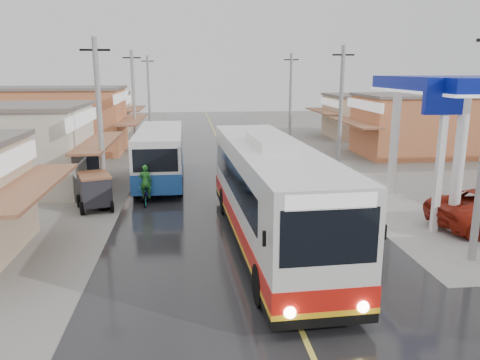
{
  "coord_description": "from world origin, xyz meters",
  "views": [
    {
      "loc": [
        -2.73,
        -14.29,
        6.5
      ],
      "look_at": [
        -0.49,
        6.01,
        1.67
      ],
      "focal_mm": 35.0,
      "sensor_mm": 36.0,
      "label": 1
    }
  ],
  "objects": [
    {
      "name": "ground",
      "position": [
        0.0,
        0.0,
        0.0
      ],
      "size": [
        120.0,
        120.0,
        0.0
      ],
      "primitive_type": "plane",
      "color": "slate",
      "rests_on": "ground"
    },
    {
      "name": "road",
      "position": [
        0.0,
        15.0,
        0.01
      ],
      "size": [
        12.0,
        90.0,
        0.02
      ],
      "primitive_type": "cube",
      "color": "black",
      "rests_on": "ground"
    },
    {
      "name": "centre_line",
      "position": [
        0.0,
        15.0,
        0.02
      ],
      "size": [
        0.15,
        90.0,
        0.01
      ],
      "primitive_type": "cube",
      "color": "#D8CC4C",
      "rests_on": "road"
    },
    {
      "name": "shopfronts_left",
      "position": [
        -13.0,
        18.0,
        0.0
      ],
      "size": [
        11.0,
        44.0,
        5.2
      ],
      "primitive_type": null,
      "color": "tan",
      "rests_on": "ground"
    },
    {
      "name": "shopfronts_right",
      "position": [
        15.0,
        12.0,
        0.0
      ],
      "size": [
        11.0,
        44.0,
        4.8
      ],
      "primitive_type": null,
      "color": "beige",
      "rests_on": "ground"
    },
    {
      "name": "utility_poles_left",
      "position": [
        -7.0,
        16.0,
        0.0
      ],
      "size": [
        1.6,
        50.0,
        8.0
      ],
      "primitive_type": null,
      "color": "gray",
      "rests_on": "ground"
    },
    {
      "name": "utility_poles_right",
      "position": [
        7.0,
        15.0,
        0.0
      ],
      "size": [
        1.6,
        36.0,
        8.0
      ],
      "primitive_type": null,
      "color": "gray",
      "rests_on": "ground"
    },
    {
      "name": "coach_bus",
      "position": [
        0.22,
        2.32,
        1.99
      ],
      "size": [
        3.45,
        13.3,
        4.12
      ],
      "rotation": [
        0.0,
        0.0,
        0.04
      ],
      "color": "silver",
      "rests_on": "road"
    },
    {
      "name": "second_bus",
      "position": [
        -4.41,
        12.99,
        1.68
      ],
      "size": [
        2.61,
        9.39,
        3.11
      ],
      "rotation": [
        0.0,
        0.0,
        0.01
      ],
      "color": "silver",
      "rests_on": "road"
    },
    {
      "name": "cyclist",
      "position": [
        -4.88,
        8.29,
        0.67
      ],
      "size": [
        0.69,
        1.9,
        2.04
      ],
      "rotation": [
        0.0,
        0.0,
        -0.01
      ],
      "color": "black",
      "rests_on": "ground"
    },
    {
      "name": "tricycle_near",
      "position": [
        -7.24,
        7.8,
        0.98
      ],
      "size": [
        2.07,
        2.39,
        1.71
      ],
      "rotation": [
        0.0,
        0.0,
        0.31
      ],
      "color": "#26262D",
      "rests_on": "ground"
    },
    {
      "name": "tricycle_far",
      "position": [
        -9.11,
        12.77,
        1.06
      ],
      "size": [
        2.28,
        2.8,
        1.85
      ],
      "rotation": [
        0.0,
        0.0,
        -0.37
      ],
      "color": "#26262D",
      "rests_on": "ground"
    },
    {
      "name": "tyre_stack",
      "position": [
        -6.79,
        7.74,
        0.19
      ],
      "size": [
        0.76,
        0.76,
        0.39
      ],
      "color": "black",
      "rests_on": "ground"
    }
  ]
}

